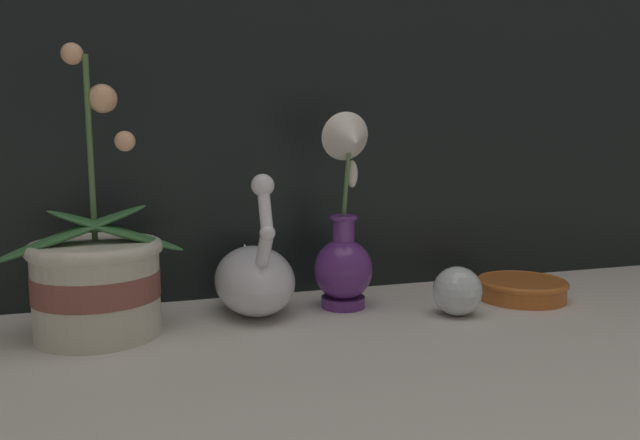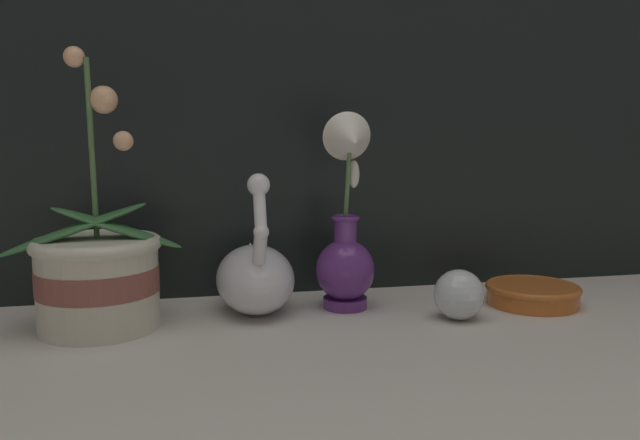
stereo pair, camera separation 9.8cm
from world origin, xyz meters
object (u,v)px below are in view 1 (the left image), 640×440
object	(u,v)px
amber_dish	(522,287)
swan_figurine	(254,277)
glass_sphere	(457,291)
blue_vase	(345,240)
orchid_potted_plant	(97,278)

from	to	relation	value
amber_dish	swan_figurine	bearing A→B (deg)	173.43
glass_sphere	amber_dish	xyz separation A→B (m)	(0.16, 0.05, -0.02)
blue_vase	amber_dish	xyz separation A→B (m)	(0.31, -0.04, -0.09)
orchid_potted_plant	glass_sphere	xyz separation A→B (m)	(0.54, -0.06, -0.04)
orchid_potted_plant	amber_dish	size ratio (longest dim) A/B	2.60
glass_sphere	orchid_potted_plant	bearing A→B (deg)	173.16
orchid_potted_plant	blue_vase	size ratio (longest dim) A/B	1.27
orchid_potted_plant	glass_sphere	bearing A→B (deg)	-6.84
orchid_potted_plant	blue_vase	bearing A→B (deg)	3.78
orchid_potted_plant	blue_vase	distance (m)	0.38
orchid_potted_plant	blue_vase	xyz separation A→B (m)	(0.38, 0.03, 0.03)
orchid_potted_plant	swan_figurine	distance (m)	0.24
swan_figurine	glass_sphere	distance (m)	0.32
glass_sphere	amber_dish	distance (m)	0.17
glass_sphere	swan_figurine	bearing A→B (deg)	160.56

